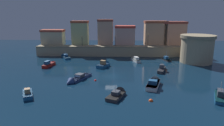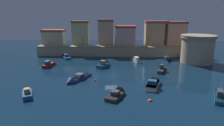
{
  "view_description": "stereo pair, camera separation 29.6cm",
  "coord_description": "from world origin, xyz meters",
  "px_view_note": "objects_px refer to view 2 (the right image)",
  "views": [
    {
      "loc": [
        1.8,
        -40.74,
        12.85
      ],
      "look_at": [
        0.0,
        4.68,
        1.79
      ],
      "focal_mm": 32.25,
      "sensor_mm": 36.0,
      "label": 1
    },
    {
      "loc": [
        2.1,
        -40.72,
        12.85
      ],
      "look_at": [
        0.0,
        4.68,
        1.79
      ],
      "focal_mm": 32.25,
      "sensor_mm": 36.0,
      "label": 2
    }
  ],
  "objects_px": {
    "fortress_tower": "(197,49)",
    "mooring_buoy_1": "(150,101)",
    "quay_lamp_0": "(82,39)",
    "moored_boat_1": "(27,93)",
    "moored_boat_7": "(154,83)",
    "moored_boat_9": "(76,79)",
    "mooring_buoy_0": "(95,81)",
    "moored_boat_10": "(135,59)",
    "quay_lamp_2": "(148,38)",
    "moored_boat_5": "(50,64)",
    "quay_lamp_1": "(115,39)",
    "moored_boat_6": "(65,56)",
    "moored_boat_4": "(105,65)",
    "moored_boat_0": "(165,59)",
    "moored_boat_2": "(118,93)",
    "moored_boat_3": "(219,95)",
    "moored_boat_8": "(162,68)"
  },
  "relations": [
    {
      "from": "fortress_tower",
      "to": "mooring_buoy_1",
      "type": "bearing_deg",
      "value": -121.66
    },
    {
      "from": "quay_lamp_0",
      "to": "moored_boat_1",
      "type": "xyz_separation_m",
      "value": [
        -3.01,
        -32.77,
        -4.74
      ]
    },
    {
      "from": "moored_boat_7",
      "to": "moored_boat_9",
      "type": "height_order",
      "value": "moored_boat_7"
    },
    {
      "from": "mooring_buoy_0",
      "to": "moored_boat_10",
      "type": "bearing_deg",
      "value": 62.93
    },
    {
      "from": "quay_lamp_2",
      "to": "mooring_buoy_0",
      "type": "height_order",
      "value": "quay_lamp_2"
    },
    {
      "from": "quay_lamp_2",
      "to": "moored_boat_5",
      "type": "distance_m",
      "value": 30.28
    },
    {
      "from": "moored_boat_1",
      "to": "quay_lamp_1",
      "type": "bearing_deg",
      "value": -48.56
    },
    {
      "from": "moored_boat_1",
      "to": "moored_boat_6",
      "type": "height_order",
      "value": "moored_boat_6"
    },
    {
      "from": "moored_boat_4",
      "to": "moored_boat_7",
      "type": "relative_size",
      "value": 0.74
    },
    {
      "from": "moored_boat_0",
      "to": "quay_lamp_2",
      "type": "bearing_deg",
      "value": 17.08
    },
    {
      "from": "moored_boat_4",
      "to": "moored_boat_2",
      "type": "bearing_deg",
      "value": -143.31
    },
    {
      "from": "quay_lamp_2",
      "to": "moored_boat_3",
      "type": "bearing_deg",
      "value": -77.33
    },
    {
      "from": "fortress_tower",
      "to": "moored_boat_5",
      "type": "distance_m",
      "value": 39.16
    },
    {
      "from": "moored_boat_10",
      "to": "mooring_buoy_0",
      "type": "height_order",
      "value": "moored_boat_10"
    },
    {
      "from": "fortress_tower",
      "to": "moored_boat_5",
      "type": "xyz_separation_m",
      "value": [
        -38.63,
        -5.56,
        -3.28
      ]
    },
    {
      "from": "quay_lamp_0",
      "to": "moored_boat_9",
      "type": "xyz_separation_m",
      "value": [
        3.31,
        -25.06,
        -4.87
      ]
    },
    {
      "from": "quay_lamp_0",
      "to": "quay_lamp_2",
      "type": "xyz_separation_m",
      "value": [
        20.62,
        0.0,
        0.47
      ]
    },
    {
      "from": "moored_boat_3",
      "to": "moored_boat_9",
      "type": "height_order",
      "value": "moored_boat_3"
    },
    {
      "from": "moored_boat_1",
      "to": "moored_boat_5",
      "type": "bearing_deg",
      "value": -17.77
    },
    {
      "from": "moored_boat_10",
      "to": "moored_boat_4",
      "type": "bearing_deg",
      "value": 111.4
    },
    {
      "from": "moored_boat_6",
      "to": "mooring_buoy_0",
      "type": "distance_m",
      "value": 24.57
    },
    {
      "from": "moored_boat_3",
      "to": "mooring_buoy_0",
      "type": "height_order",
      "value": "moored_boat_3"
    },
    {
      "from": "fortress_tower",
      "to": "quay_lamp_1",
      "type": "bearing_deg",
      "value": 159.92
    },
    {
      "from": "moored_boat_4",
      "to": "moored_boat_9",
      "type": "xyz_separation_m",
      "value": [
        -4.81,
        -11.3,
        -0.17
      ]
    },
    {
      "from": "moored_boat_5",
      "to": "moored_boat_8",
      "type": "bearing_deg",
      "value": -83.68
    },
    {
      "from": "moored_boat_1",
      "to": "moored_boat_3",
      "type": "height_order",
      "value": "moored_boat_3"
    },
    {
      "from": "quay_lamp_0",
      "to": "moored_boat_0",
      "type": "xyz_separation_m",
      "value": [
        24.86,
        -6.01,
        -4.8
      ]
    },
    {
      "from": "fortress_tower",
      "to": "moored_boat_9",
      "type": "height_order",
      "value": "fortress_tower"
    },
    {
      "from": "moored_boat_0",
      "to": "moored_boat_3",
      "type": "relative_size",
      "value": 0.73
    },
    {
      "from": "fortress_tower",
      "to": "moored_boat_1",
      "type": "bearing_deg",
      "value": -145.49
    },
    {
      "from": "moored_boat_10",
      "to": "moored_boat_0",
      "type": "bearing_deg",
      "value": -99.19
    },
    {
      "from": "quay_lamp_0",
      "to": "moored_boat_10",
      "type": "bearing_deg",
      "value": -24.24
    },
    {
      "from": "moored_boat_3",
      "to": "quay_lamp_1",
      "type": "bearing_deg",
      "value": 51.69
    },
    {
      "from": "moored_boat_5",
      "to": "moored_boat_4",
      "type": "bearing_deg",
      "value": -77.83
    },
    {
      "from": "moored_boat_1",
      "to": "mooring_buoy_1",
      "type": "relative_size",
      "value": 7.02
    },
    {
      "from": "moored_boat_4",
      "to": "moored_boat_0",
      "type": "bearing_deg",
      "value": -39.58
    },
    {
      "from": "moored_boat_9",
      "to": "moored_boat_6",
      "type": "bearing_deg",
      "value": -134.82
    },
    {
      "from": "quay_lamp_2",
      "to": "moored_boat_0",
      "type": "distance_m",
      "value": 9.05
    },
    {
      "from": "quay_lamp_1",
      "to": "moored_boat_5",
      "type": "xyz_separation_m",
      "value": [
        -16.26,
        -13.74,
        -4.8
      ]
    },
    {
      "from": "moored_boat_1",
      "to": "moored_boat_4",
      "type": "xyz_separation_m",
      "value": [
        11.13,
        19.01,
        0.05
      ]
    },
    {
      "from": "quay_lamp_0",
      "to": "fortress_tower",
      "type": "bearing_deg",
      "value": -14.02
    },
    {
      "from": "moored_boat_1",
      "to": "moored_boat_4",
      "type": "bearing_deg",
      "value": -56.68
    },
    {
      "from": "moored_boat_10",
      "to": "moored_boat_7",
      "type": "bearing_deg",
      "value": 168.82
    },
    {
      "from": "moored_boat_2",
      "to": "mooring_buoy_1",
      "type": "relative_size",
      "value": 8.1
    },
    {
      "from": "moored_boat_3",
      "to": "quay_lamp_0",
      "type": "bearing_deg",
      "value": 64.07
    },
    {
      "from": "quay_lamp_1",
      "to": "moored_boat_5",
      "type": "bearing_deg",
      "value": -139.81
    },
    {
      "from": "moored_boat_0",
      "to": "moored_boat_9",
      "type": "xyz_separation_m",
      "value": [
        -21.56,
        -19.05,
        -0.07
      ]
    },
    {
      "from": "quay_lamp_2",
      "to": "moored_boat_4",
      "type": "distance_m",
      "value": 19.29
    },
    {
      "from": "moored_boat_6",
      "to": "moored_boat_1",
      "type": "bearing_deg",
      "value": 155.29
    },
    {
      "from": "quay_lamp_0",
      "to": "moored_boat_4",
      "type": "distance_m",
      "value": 16.65
    }
  ]
}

